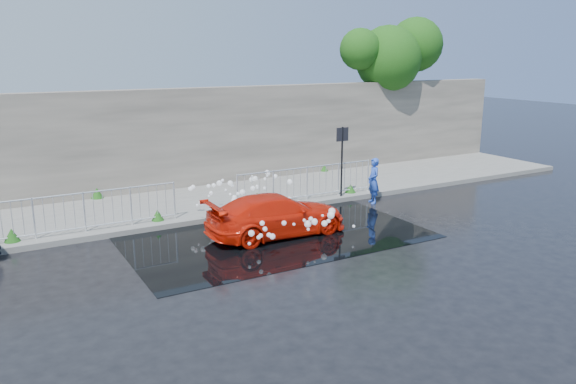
% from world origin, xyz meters
% --- Properties ---
extents(ground, '(90.00, 90.00, 0.00)m').
position_xyz_m(ground, '(0.00, 0.00, 0.00)').
color(ground, black).
rests_on(ground, ground).
extents(pavement, '(30.00, 4.00, 0.15)m').
position_xyz_m(pavement, '(0.00, 5.00, 0.07)').
color(pavement, '#63645F').
rests_on(pavement, ground).
extents(curb, '(30.00, 0.25, 0.16)m').
position_xyz_m(curb, '(0.00, 3.00, 0.08)').
color(curb, '#63645F').
rests_on(curb, ground).
extents(retaining_wall, '(30.00, 0.60, 3.50)m').
position_xyz_m(retaining_wall, '(0.00, 7.20, 1.90)').
color(retaining_wall, '#544E47').
rests_on(retaining_wall, pavement).
extents(puddle, '(8.00, 5.00, 0.01)m').
position_xyz_m(puddle, '(0.50, 1.00, 0.01)').
color(puddle, black).
rests_on(puddle, ground).
extents(sign_post, '(0.45, 0.06, 2.50)m').
position_xyz_m(sign_post, '(4.20, 3.10, 1.72)').
color(sign_post, black).
rests_on(sign_post, ground).
extents(tree, '(5.04, 2.83, 6.38)m').
position_xyz_m(tree, '(9.80, 7.41, 4.81)').
color(tree, '#332114').
rests_on(tree, ground).
extents(railing_left, '(5.05, 0.05, 1.10)m').
position_xyz_m(railing_left, '(-4.00, 3.35, 0.74)').
color(railing_left, silver).
rests_on(railing_left, pavement).
extents(railing_right, '(5.05, 0.05, 1.10)m').
position_xyz_m(railing_right, '(3.00, 3.35, 0.74)').
color(railing_right, silver).
rests_on(railing_right, pavement).
extents(weeds, '(12.17, 3.93, 0.44)m').
position_xyz_m(weeds, '(-0.33, 4.42, 0.33)').
color(weeds, '#1D4813').
rests_on(weeds, pavement).
extents(water_spray, '(3.49, 5.43, 0.94)m').
position_xyz_m(water_spray, '(0.54, 1.93, 0.77)').
color(water_spray, white).
rests_on(water_spray, ground).
extents(red_car, '(3.93, 1.62, 1.14)m').
position_xyz_m(red_car, '(0.57, 0.94, 0.57)').
color(red_car, red).
rests_on(red_car, ground).
extents(person, '(0.49, 0.63, 1.51)m').
position_xyz_m(person, '(4.97, 2.35, 0.75)').
color(person, blue).
rests_on(person, ground).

